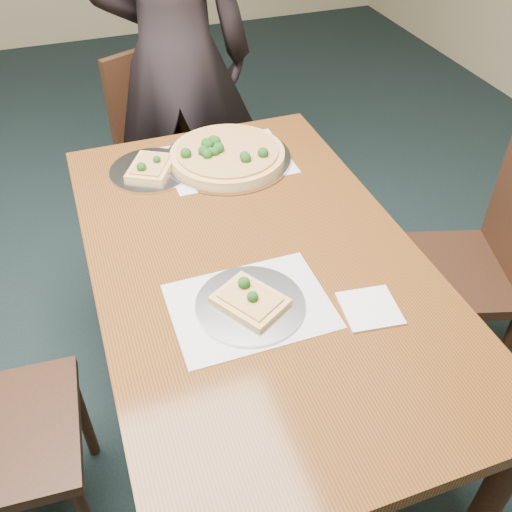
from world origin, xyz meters
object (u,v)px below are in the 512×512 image
object	(u,v)px
dining_table	(256,280)
diner	(175,58)
chair_far	(170,142)
slice_plate_far	(151,169)
slice_plate_near	(250,302)
chair_right	(478,258)
pizza_pan	(227,154)

from	to	relation	value
dining_table	diner	distance (m)	1.15
chair_far	slice_plate_far	distance (m)	0.66
chair_far	slice_plate_near	bearing A→B (deg)	-117.65
dining_table	chair_far	size ratio (longest dim) A/B	1.65
dining_table	chair_far	bearing A→B (deg)	90.60
dining_table	chair_right	bearing A→B (deg)	-0.85
chair_far	slice_plate_far	world-z (taller)	chair_far
dining_table	chair_right	size ratio (longest dim) A/B	1.65
chair_right	diner	xyz separation A→B (m)	(-0.75, 1.14, 0.37)
chair_far	chair_right	bearing A→B (deg)	-78.81
slice_plate_far	chair_far	bearing A→B (deg)	73.19
chair_far	dining_table	bearing A→B (deg)	-114.05
diner	chair_far	bearing A→B (deg)	23.09
chair_far	chair_right	distance (m)	1.39
pizza_pan	dining_table	bearing A→B (deg)	-98.25
chair_right	diner	bearing A→B (deg)	-129.59
chair_right	slice_plate_far	size ratio (longest dim) A/B	3.25
slice_plate_far	pizza_pan	bearing A→B (deg)	-3.72
dining_table	chair_right	world-z (taller)	chair_right
slice_plate_near	dining_table	bearing A→B (deg)	65.98
diner	slice_plate_far	xyz separation A→B (m)	(-0.24, -0.59, -0.12)
dining_table	chair_far	world-z (taller)	chair_far
chair_right	slice_plate_far	world-z (taller)	chair_right
chair_far	diner	bearing A→B (deg)	-15.02
slice_plate_near	chair_right	bearing A→B (deg)	10.67
dining_table	slice_plate_near	size ratio (longest dim) A/B	5.36
chair_right	slice_plate_near	size ratio (longest dim) A/B	3.25
chair_far	pizza_pan	bearing A→B (deg)	-106.52
pizza_pan	diner	bearing A→B (deg)	92.54
pizza_pan	slice_plate_near	world-z (taller)	pizza_pan
diner	slice_plate_far	bearing A→B (deg)	81.86
chair_far	slice_plate_far	xyz separation A→B (m)	(-0.18, -0.58, 0.25)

